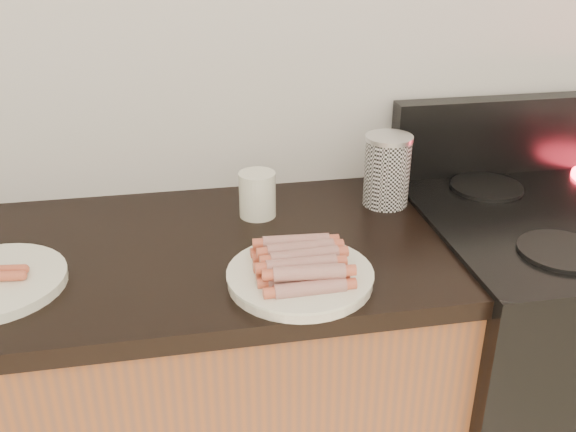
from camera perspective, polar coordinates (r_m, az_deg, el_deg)
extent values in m
cube|color=silver|center=(1.55, -4.93, 16.36)|extent=(4.00, 0.04, 2.60)
cube|color=black|center=(1.88, 22.42, -12.49)|extent=(0.76, 0.65, 0.90)
cube|color=black|center=(1.83, 20.80, 6.91)|extent=(0.76, 0.06, 0.20)
cylinder|color=black|center=(1.43, 23.20, -2.89)|extent=(0.18, 0.18, 0.01)
cylinder|color=black|center=(1.69, 17.23, 2.48)|extent=(0.18, 0.18, 0.01)
cylinder|color=silver|center=(1.23, 1.08, -5.54)|extent=(0.33, 0.33, 0.02)
cylinder|color=maroon|center=(1.16, 1.83, -6.46)|extent=(0.13, 0.03, 0.03)
cylinder|color=maroon|center=(1.18, 1.52, -5.70)|extent=(0.13, 0.03, 0.03)
cylinder|color=maroon|center=(1.21, 1.23, -4.96)|extent=(0.13, 0.03, 0.03)
cylinder|color=maroon|center=(1.24, 0.95, -4.26)|extent=(0.13, 0.03, 0.03)
cylinder|color=maroon|center=(1.26, 0.67, -3.58)|extent=(0.13, 0.03, 0.03)
cylinder|color=maroon|center=(1.29, 0.42, -2.94)|extent=(0.13, 0.03, 0.03)
cylinder|color=maroon|center=(1.16, 1.69, -5.07)|extent=(0.13, 0.03, 0.03)
cylinder|color=maroon|center=(1.19, 1.39, -4.33)|extent=(0.13, 0.03, 0.03)
cylinder|color=maroon|center=(1.21, 1.09, -3.63)|extent=(0.13, 0.03, 0.03)
cylinder|color=maroon|center=(1.24, 0.82, -2.95)|extent=(0.13, 0.03, 0.03)
cylinder|color=maroon|center=(1.26, 0.55, -2.31)|extent=(0.13, 0.03, 0.03)
cylinder|color=white|center=(1.55, 8.78, 3.83)|extent=(0.11, 0.11, 0.16)
cylinder|color=silver|center=(1.52, 9.00, 6.86)|extent=(0.11, 0.11, 0.01)
cylinder|color=white|center=(1.48, -2.74, 1.93)|extent=(0.11, 0.11, 0.11)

